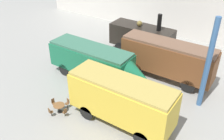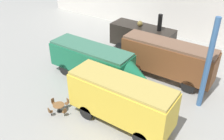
{
  "view_description": "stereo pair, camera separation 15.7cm",
  "coord_description": "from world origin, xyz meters",
  "views": [
    {
      "loc": [
        11.24,
        -15.92,
        13.98
      ],
      "look_at": [
        -0.12,
        1.0,
        1.6
      ],
      "focal_mm": 40.0,
      "sensor_mm": 36.0,
      "label": 1
    },
    {
      "loc": [
        11.37,
        -15.83,
        13.98
      ],
      "look_at": [
        -0.12,
        1.0,
        1.6
      ],
      "focal_mm": 40.0,
      "sensor_mm": 36.0,
      "label": 2
    }
  ],
  "objects": [
    {
      "name": "passenger_coach_vintage",
      "position": [
        3.46,
        -3.07,
        2.34
      ],
      "size": [
        8.28,
        2.71,
        3.94
      ],
      "color": "gold",
      "rests_on": "ground_plane"
    },
    {
      "name": "backdrop_wall",
      "position": [
        0.0,
        15.7,
        4.5
      ],
      "size": [
        44.0,
        0.15,
        9.0
      ],
      "color": "silver",
      "rests_on": "ground_plane"
    },
    {
      "name": "support_pillar",
      "position": [
        8.0,
        2.62,
        4.0
      ],
      "size": [
        0.44,
        0.44,
        8.0
      ],
      "color": "#386093",
      "rests_on": "ground_plane"
    },
    {
      "name": "cafe_chair_1",
      "position": [
        -0.63,
        -5.11,
        0.51
      ],
      "size": [
        0.38,
        0.36,
        0.87
      ],
      "rotation": [
        0.0,
        0.0,
        9.21
      ],
      "color": "black",
      "rests_on": "ground_plane"
    },
    {
      "name": "ground_plane",
      "position": [
        0.0,
        0.0,
        0.0
      ],
      "size": [
        80.0,
        80.0,
        0.0
      ],
      "primitive_type": "plane",
      "color": "gray"
    },
    {
      "name": "passenger_coach_wooden",
      "position": [
        3.78,
        4.88,
        2.4
      ],
      "size": [
        9.12,
        2.44,
        4.0
      ],
      "color": "brown",
      "rests_on": "ground_plane"
    },
    {
      "name": "steam_locomotive",
      "position": [
        -1.02,
        8.63,
        2.05
      ],
      "size": [
        7.49,
        2.59,
        5.18
      ],
      "color": "black",
      "rests_on": "ground_plane"
    },
    {
      "name": "cafe_chair_3",
      "position": [
        -2.29,
        -4.76,
        0.51
      ],
      "size": [
        0.38,
        0.36,
        0.87
      ],
      "rotation": [
        0.0,
        0.0,
        12.35
      ],
      "color": "black",
      "rests_on": "ground_plane"
    },
    {
      "name": "visitor_person",
      "position": [
        -2.34,
        -1.07,
        0.95
      ],
      "size": [
        0.34,
        0.34,
        1.75
      ],
      "color": "#262633",
      "rests_on": "ground_plane"
    },
    {
      "name": "cafe_chair_0",
      "position": [
        -1.64,
        -5.76,
        0.51
      ],
      "size": [
        0.36,
        0.38,
        0.87
      ],
      "rotation": [
        0.0,
        0.0,
        7.64
      ],
      "color": "black",
      "rests_on": "ground_plane"
    },
    {
      "name": "streamlined_locomotive",
      "position": [
        -1.84,
        0.87,
        2.09
      ],
      "size": [
        10.57,
        2.74,
        3.44
      ],
      "color": "#196B47",
      "rests_on": "ground_plane"
    },
    {
      "name": "cafe_table_near",
      "position": [
        -1.46,
        -4.93,
        0.58
      ],
      "size": [
        0.95,
        0.95,
        0.72
      ],
      "color": "black",
      "rests_on": "ground_plane"
    },
    {
      "name": "cafe_chair_2",
      "position": [
        -1.29,
        -4.1,
        0.51
      ],
      "size": [
        0.36,
        0.38,
        0.87
      ],
      "rotation": [
        0.0,
        0.0,
        10.78
      ],
      "color": "black",
      "rests_on": "ground_plane"
    }
  ]
}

